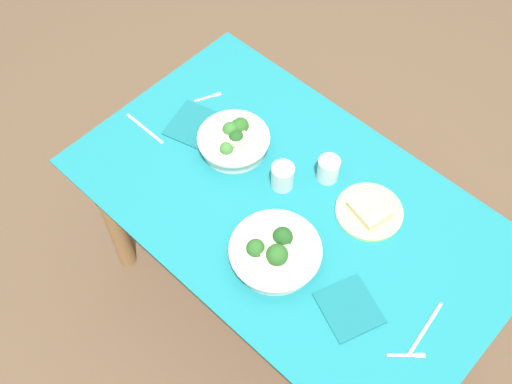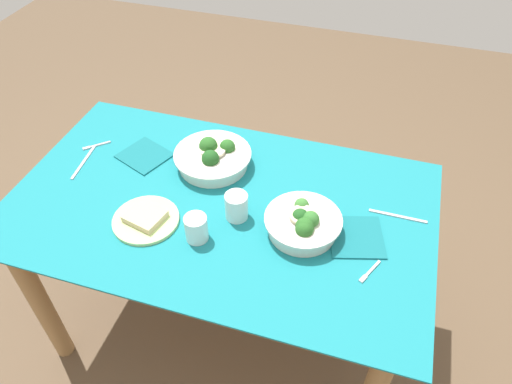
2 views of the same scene
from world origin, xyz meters
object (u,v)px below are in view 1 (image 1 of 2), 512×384
Objects in this scene: napkin_folded_lower at (195,125)px; water_glass_center at (283,176)px; bread_side_plate at (369,211)px; fork_by_far_bowl at (408,355)px; table_knife_left at (145,129)px; table_knife_right at (425,329)px; broccoli_bowl_far at (234,140)px; water_glass_side at (328,169)px; fork_by_near_bowl at (209,97)px; napkin_folded_upper at (349,308)px; broccoli_bowl_near at (275,253)px.

water_glass_center is at bearing 3.54° from napkin_folded_lower.
bread_side_plate reaches higher than fork_by_far_bowl.
table_knife_left and table_knife_right have the same top height.
water_glass_center is 0.67m from fork_by_far_bowl.
water_glass_side is (0.31, 0.12, 0.01)m from broccoli_bowl_far.
fork_by_far_bowl is at bearing -79.17° from fork_by_near_bowl.
bread_side_plate reaches higher than napkin_folded_lower.
water_glass_side is at bearing 17.28° from napkin_folded_lower.
napkin_folded_upper is at bearing -11.44° from napkin_folded_lower.
water_glass_center reaches higher than napkin_folded_lower.
fork_by_far_bowl is at bearing -0.91° from table_knife_right.
table_knife_right is at bearing 2.90° from table_knife_left.
broccoli_bowl_near is at bearing 140.63° from fork_by_far_bowl.
napkin_folded_lower is (-0.39, -0.02, -0.04)m from water_glass_center.
napkin_folded_lower is at bearing -170.95° from broccoli_bowl_far.
water_glass_side is at bearing 54.54° from water_glass_center.
water_glass_side is at bearing -61.75° from fork_by_near_bowl.
broccoli_bowl_near is 0.27m from napkin_folded_upper.
broccoli_bowl_far is 1.45× the size of napkin_folded_upper.
bread_side_plate is at bearing 71.44° from broccoli_bowl_near.
broccoli_bowl_far is 0.44m from broccoli_bowl_near.
water_glass_center is 0.49× the size of table_knife_left.
broccoli_bowl_near is at bearing -5.58° from table_knife_left.
broccoli_bowl_far is 0.33m from water_glass_side.
napkin_folded_lower is at bearing -168.66° from bread_side_plate.
water_glass_side is 0.51× the size of napkin_folded_lower.
bread_side_plate reaches higher than table_knife_left.
table_knife_left is (-0.59, -0.28, -0.04)m from water_glass_side.
napkin_folded_lower is at bearing 128.04° from fork_by_far_bowl.
broccoli_bowl_near is 1.49× the size of table_knife_left.
table_knife_right is 1.13× the size of napkin_folded_lower.
table_knife_right is at bearing 26.14° from napkin_folded_upper.
napkin_folded_lower is (-0.66, -0.13, -0.01)m from bread_side_plate.
table_knife_left is 1.08× the size of napkin_folded_lower.
napkin_folded_lower reaches higher than table_knife_right.
table_knife_right is (0.85, -0.10, -0.04)m from broccoli_bowl_far.
water_glass_side is 0.58m from table_knife_right.
broccoli_bowl_far is 2.86× the size of fork_by_far_bowl.
water_glass_side reaches higher than fork_by_near_bowl.
table_knife_right is at bearing -8.37° from water_glass_center.
water_glass_center is at bearing -77.03° from fork_by_near_bowl.
fork_by_near_bowl is (-0.22, 0.10, -0.04)m from broccoli_bowl_far.
napkin_folded_upper and napkin_folded_lower have the same top height.
broccoli_bowl_near is 1.30× the size of bread_side_plate.
water_glass_side is at bearing -118.22° from table_knife_right.
fork_by_far_bowl and fork_by_near_bowl have the same top height.
napkin_folded_lower is (-0.17, -0.03, -0.04)m from broccoli_bowl_far.
napkin_folded_upper is (0.93, -0.04, 0.00)m from table_knife_left.
water_glass_center reaches higher than water_glass_side.
water_glass_side is 0.47× the size of table_knife_left.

